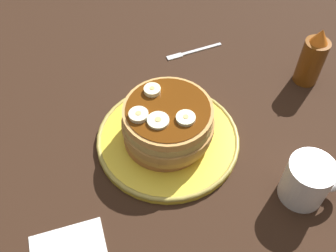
{
  "coord_description": "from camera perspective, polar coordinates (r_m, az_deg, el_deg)",
  "views": [
    {
      "loc": [
        0.57,
        -41.53,
        56.49
      ],
      "look_at": [
        0.0,
        0.0,
        4.43
      ],
      "focal_mm": 41.43,
      "sensor_mm": 36.0,
      "label": 1
    }
  ],
  "objects": [
    {
      "name": "syrup_bottle",
      "position": [
        0.82,
        20.45,
        9.26
      ],
      "size": [
        4.85,
        4.85,
        12.58
      ],
      "color": "brown",
      "rests_on": "ground_plane"
    },
    {
      "name": "banana_slice_0",
      "position": [
        0.62,
        2.62,
        1.14
      ],
      "size": [
        3.15,
        3.15,
        0.83
      ],
      "color": "#ECF0BF",
      "rests_on": "pancake_stack"
    },
    {
      "name": "fork",
      "position": [
        0.87,
        3.4,
        10.87
      ],
      "size": [
        12.34,
        6.0,
        0.5
      ],
      "color": "silver",
      "rests_on": "ground_plane"
    },
    {
      "name": "pancake_stack",
      "position": [
        0.66,
        -0.12,
        0.19
      ],
      "size": [
        16.17,
        15.93,
        7.81
      ],
      "color": "#AE6B37",
      "rests_on": "plate"
    },
    {
      "name": "banana_slice_1",
      "position": [
        0.62,
        -4.36,
        1.62
      ],
      "size": [
        3.2,
        3.2,
        0.98
      ],
      "color": "beige",
      "rests_on": "pancake_stack"
    },
    {
      "name": "banana_slice_3",
      "position": [
        0.61,
        -1.46,
        0.78
      ],
      "size": [
        3.57,
        3.57,
        0.71
      ],
      "color": "beige",
      "rests_on": "pancake_stack"
    },
    {
      "name": "plate",
      "position": [
        0.69,
        -0.0,
        -1.88
      ],
      "size": [
        25.53,
        25.53,
        1.45
      ],
      "color": "yellow",
      "rests_on": "ground_plane"
    },
    {
      "name": "coffee_mug",
      "position": [
        0.65,
        20.0,
        -7.54
      ],
      "size": [
        10.35,
        7.27,
        8.01
      ],
      "color": "white",
      "rests_on": "ground_plane"
    },
    {
      "name": "banana_slice_2",
      "position": [
        0.65,
        -2.34,
        5.28
      ],
      "size": [
        2.86,
        2.86,
        1.07
      ],
      "color": "#FCF1B6",
      "rests_on": "pancake_stack"
    },
    {
      "name": "ground_plane",
      "position": [
        0.71,
        -0.0,
        -2.97
      ],
      "size": [
        140.0,
        140.0,
        3.0
      ],
      "primitive_type": "cube",
      "color": "black"
    }
  ]
}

